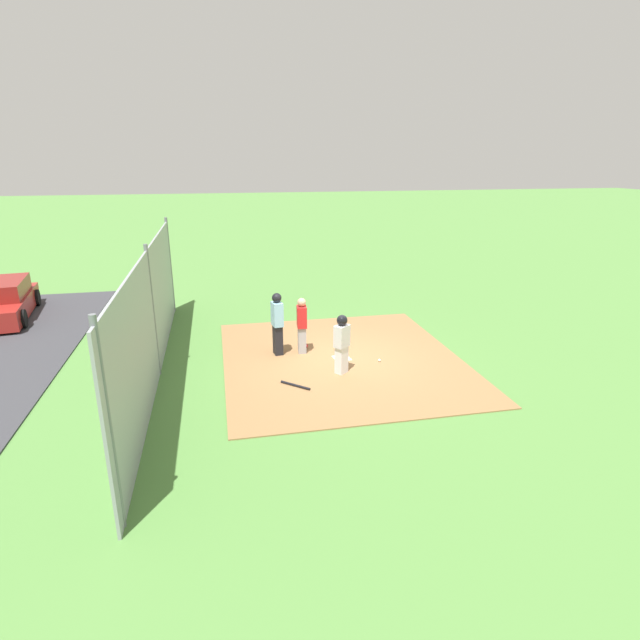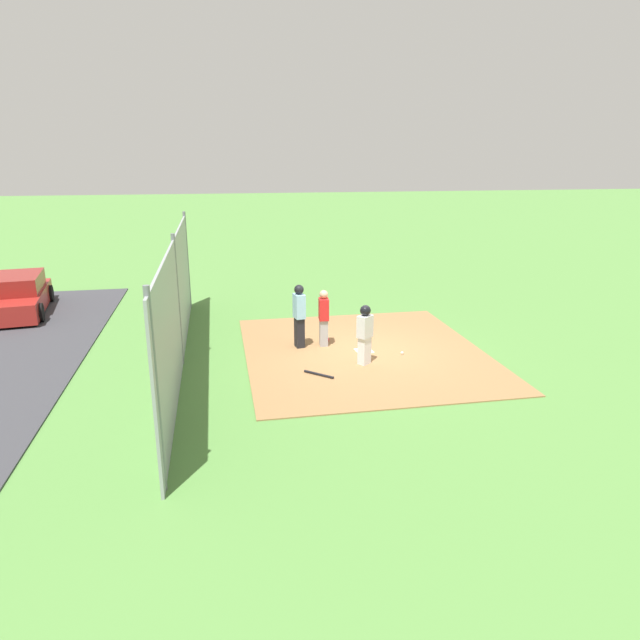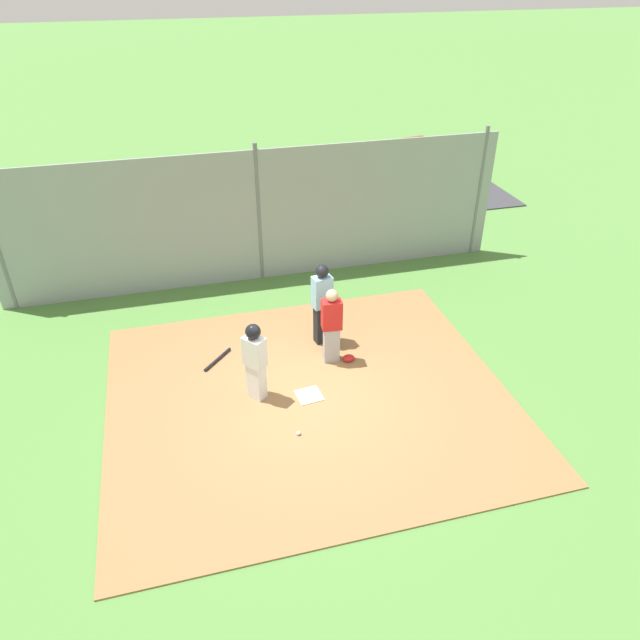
% 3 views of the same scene
% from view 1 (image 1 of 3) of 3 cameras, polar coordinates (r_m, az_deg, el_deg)
% --- Properties ---
extents(ground_plane, '(140.00, 140.00, 0.00)m').
position_cam_1_polar(ground_plane, '(13.85, 2.48, -4.51)').
color(ground_plane, '#51843D').
extents(dirt_infield, '(7.20, 6.40, 0.03)m').
position_cam_1_polar(dirt_infield, '(13.85, 2.48, -4.45)').
color(dirt_infield, olive).
rests_on(dirt_infield, ground_plane).
extents(home_plate, '(0.49, 0.49, 0.02)m').
position_cam_1_polar(home_plate, '(13.84, 2.48, -4.35)').
color(home_plate, white).
rests_on(home_plate, dirt_infield).
extents(catcher, '(0.40, 0.29, 1.59)m').
position_cam_1_polar(catcher, '(14.00, -2.08, -0.53)').
color(catcher, '#9E9EA3').
rests_on(catcher, dirt_infield).
extents(umpire, '(0.42, 0.32, 1.77)m').
position_cam_1_polar(umpire, '(13.87, -4.87, -0.27)').
color(umpire, black).
rests_on(umpire, dirt_infield).
extents(runner, '(0.44, 0.46, 1.55)m').
position_cam_1_polar(runner, '(12.64, 2.49, -2.38)').
color(runner, silver).
rests_on(runner, dirt_infield).
extents(baseball_bat, '(0.61, 0.65, 0.06)m').
position_cam_1_polar(baseball_bat, '(12.21, -2.82, -7.43)').
color(baseball_bat, black).
rests_on(baseball_bat, dirt_infield).
extents(catcher_mask, '(0.24, 0.20, 0.12)m').
position_cam_1_polar(catcher_mask, '(14.58, -1.78, -2.94)').
color(catcher_mask, red).
rests_on(catcher_mask, dirt_infield).
extents(baseball, '(0.07, 0.07, 0.07)m').
position_cam_1_polar(baseball, '(13.70, 6.77, -4.57)').
color(baseball, white).
rests_on(baseball, dirt_infield).
extents(backstop_fence, '(12.00, 0.10, 3.35)m').
position_cam_1_polar(backstop_fence, '(13.04, -18.47, 0.59)').
color(backstop_fence, '#93999E').
rests_on(backstop_fence, ground_plane).
extents(parked_car_red, '(4.40, 2.34, 1.28)m').
position_cam_1_polar(parked_car_red, '(20.27, -32.54, 1.76)').
color(parked_car_red, maroon).
rests_on(parked_car_red, parking_lot).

